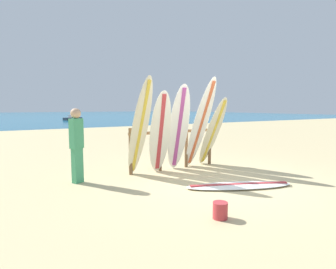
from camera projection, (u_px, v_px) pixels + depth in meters
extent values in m
plane|color=#CCB784|center=(217.00, 181.00, 6.27)|extent=(120.00, 120.00, 0.00)
cube|color=#196B93|center=(31.00, 115.00, 55.90)|extent=(120.00, 80.00, 0.01)
cylinder|color=brown|center=(131.00, 152.00, 6.79)|extent=(0.09, 0.09, 1.19)
cylinder|color=brown|center=(160.00, 149.00, 7.22)|extent=(0.09, 0.09, 1.19)
cylinder|color=brown|center=(186.00, 147.00, 7.65)|extent=(0.09, 0.09, 1.19)
cylinder|color=brown|center=(210.00, 144.00, 8.08)|extent=(0.09, 0.09, 1.19)
cylinder|color=brown|center=(174.00, 132.00, 7.39)|extent=(2.65, 0.08, 0.08)
ellipsoid|color=beige|center=(140.00, 127.00, 6.51)|extent=(0.60, 0.97, 2.44)
cube|color=gold|center=(140.00, 127.00, 6.51)|extent=(0.21, 0.85, 2.25)
ellipsoid|color=white|center=(160.00, 132.00, 6.89)|extent=(0.61, 0.60, 2.12)
cube|color=#B73338|center=(160.00, 132.00, 6.89)|extent=(0.14, 0.54, 1.96)
ellipsoid|color=white|center=(179.00, 128.00, 7.14)|extent=(0.69, 0.89, 2.30)
cube|color=#A53F8C|center=(179.00, 128.00, 7.14)|extent=(0.23, 0.77, 2.12)
ellipsoid|color=white|center=(200.00, 124.00, 7.34)|extent=(0.57, 1.15, 2.48)
cube|color=#CC5933|center=(200.00, 124.00, 7.34)|extent=(0.15, 1.06, 2.29)
ellipsoid|color=beige|center=(213.00, 132.00, 7.74)|extent=(0.64, 1.04, 1.99)
cube|color=gold|center=(213.00, 132.00, 7.74)|extent=(0.20, 0.92, 1.84)
ellipsoid|color=white|center=(239.00, 185.00, 5.78)|extent=(2.38, 1.44, 0.07)
cube|color=#B73338|center=(239.00, 185.00, 5.78)|extent=(2.02, 0.92, 0.08)
cube|color=#3F9966|center=(77.00, 166.00, 6.08)|extent=(0.26, 0.23, 0.79)
cube|color=#3F9966|center=(76.00, 133.00, 6.01)|extent=(0.32, 0.27, 0.67)
sphere|color=tan|center=(76.00, 113.00, 5.96)|extent=(0.23, 0.23, 0.23)
cube|color=#333842|center=(73.00, 119.00, 35.70)|extent=(2.55, 1.89, 0.35)
cube|color=silver|center=(73.00, 116.00, 35.66)|extent=(1.06, 0.96, 0.36)
cylinder|color=#B73338|center=(220.00, 210.00, 4.14)|extent=(0.23, 0.23, 0.26)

